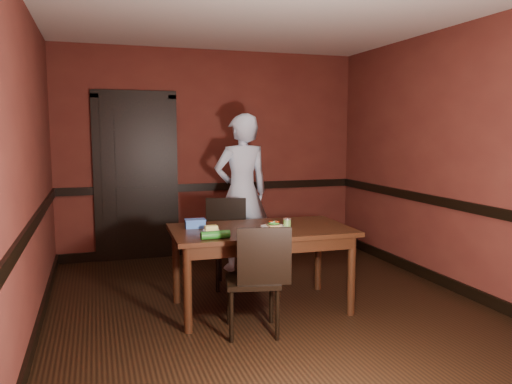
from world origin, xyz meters
TOP-DOWN VIEW (x-y plane):
  - floor at (0.00, 0.00)m, footprint 4.00×4.50m
  - ceiling at (0.00, 0.00)m, footprint 4.00×4.50m
  - wall_back at (0.00, 2.25)m, footprint 4.00×0.02m
  - wall_front at (0.00, -2.25)m, footprint 4.00×0.02m
  - wall_left at (-2.00, 0.00)m, footprint 0.02×4.50m
  - wall_right at (2.00, 0.00)m, footprint 0.02×4.50m
  - dado_back at (0.00, 2.23)m, footprint 4.00×0.03m
  - dado_left at (-1.99, 0.00)m, footprint 0.03×4.50m
  - dado_right at (1.99, 0.00)m, footprint 0.03×4.50m
  - baseboard_back at (0.00, 2.23)m, footprint 4.00×0.03m
  - baseboard_left at (-1.99, 0.00)m, footprint 0.03×4.50m
  - baseboard_right at (1.99, 0.00)m, footprint 0.03×4.50m
  - door at (-1.00, 2.22)m, footprint 1.05×0.07m
  - dining_table at (-0.07, -0.01)m, footprint 1.66×0.97m
  - chair_far at (-0.10, 0.71)m, footprint 0.55×0.55m
  - chair_near at (-0.31, -0.52)m, footprint 0.50×0.50m
  - person at (0.14, 1.34)m, footprint 0.72×0.51m
  - sandwich_plate at (0.05, -0.04)m, footprint 0.24×0.24m
  - sauce_jar at (0.17, -0.07)m, footprint 0.07×0.07m
  - cheese_saucer at (-0.53, -0.00)m, footprint 0.15×0.15m
  - food_tub at (-0.64, 0.19)m, footprint 0.19×0.14m
  - wrapped_veg at (-0.57, -0.34)m, footprint 0.24×0.08m

SIDE VIEW (x-z plane):
  - floor at x=0.00m, z-range -0.01..0.01m
  - baseboard_back at x=0.00m, z-range 0.00..0.12m
  - baseboard_left at x=-1.99m, z-range 0.00..0.12m
  - baseboard_right at x=1.99m, z-range 0.00..0.12m
  - dining_table at x=-0.07m, z-range 0.00..0.76m
  - chair_near at x=-0.31m, z-range 0.00..0.91m
  - chair_far at x=-0.10m, z-range 0.00..0.93m
  - sandwich_plate at x=0.05m, z-range 0.75..0.81m
  - cheese_saucer at x=-0.53m, z-range 0.76..0.80m
  - wrapped_veg at x=-0.57m, z-range 0.76..0.83m
  - food_tub at x=-0.64m, z-range 0.76..0.84m
  - sauce_jar at x=0.17m, z-range 0.76..0.85m
  - dado_back at x=0.00m, z-range 0.85..0.95m
  - dado_left at x=-1.99m, z-range 0.85..0.95m
  - dado_right at x=1.99m, z-range 0.85..0.95m
  - person at x=0.14m, z-range 0.00..1.84m
  - door at x=-1.00m, z-range -0.01..2.19m
  - wall_back at x=0.00m, z-range 0.00..2.70m
  - wall_front at x=0.00m, z-range 0.00..2.70m
  - wall_left at x=-2.00m, z-range 0.00..2.70m
  - wall_right at x=2.00m, z-range 0.00..2.70m
  - ceiling at x=0.00m, z-range 2.70..2.71m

